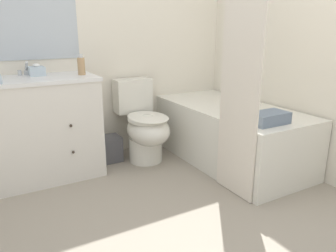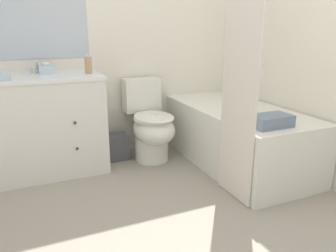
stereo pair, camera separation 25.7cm
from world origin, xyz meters
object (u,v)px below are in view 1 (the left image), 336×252
soap_dispenser (81,66)px  sink_faucet (27,71)px  toilet (144,126)px  wastebasket (108,149)px  bathtub (229,134)px  tissue_box (37,71)px  vanity_cabinet (36,128)px  bath_towel_folded (269,118)px

soap_dispenser → sink_faucet: bearing=152.5°
sink_faucet → toilet: bearing=-16.4°
wastebasket → soap_dispenser: 0.87m
sink_faucet → bathtub: size_ratio=0.09×
sink_faucet → tissue_box: size_ratio=0.96×
vanity_cabinet → bath_towel_folded: bearing=-35.9°
toilet → bath_towel_folded: size_ratio=2.52×
sink_faucet → bath_towel_folded: size_ratio=0.46×
soap_dispenser → tissue_box: bearing=156.3°
sink_faucet → toilet: 1.15m
wastebasket → soap_dispenser: (-0.23, -0.08, 0.83)m
sink_faucet → tissue_box: (0.07, -0.07, 0.00)m
toilet → bath_towel_folded: 1.20m
vanity_cabinet → sink_faucet: size_ratio=7.31×
vanity_cabinet → toilet: bearing=-6.2°
wastebasket → tissue_box: size_ratio=1.69×
bathtub → bath_towel_folded: 0.69m
vanity_cabinet → bath_towel_folded: size_ratio=3.36×
wastebasket → tissue_box: tissue_box is taller
toilet → soap_dispenser: bearing=172.9°
bath_towel_folded → sink_faucet: bearing=139.9°
bathtub → tissue_box: size_ratio=10.77×
toilet → bath_towel_folded: (0.58, -1.02, 0.25)m
vanity_cabinet → toilet: size_ratio=1.34×
wastebasket → soap_dispenser: soap_dispenser is taller
sink_faucet → wastebasket: (0.64, -0.13, -0.79)m
sink_faucet → wastebasket: 1.02m
tissue_box → bathtub: bearing=-21.7°
vanity_cabinet → wastebasket: size_ratio=4.17×
toilet → bathtub: size_ratio=0.49×
soap_dispenser → bath_towel_folded: soap_dispenser is taller
sink_faucet → wastebasket: sink_faucet is taller
vanity_cabinet → bath_towel_folded: vanity_cabinet is taller
bath_towel_folded → vanity_cabinet: bearing=144.1°
sink_faucet → bath_towel_folded: sink_faucet is taller
soap_dispenser → wastebasket: bearing=20.5°
bathtub → tissue_box: (-1.61, 0.64, 0.64)m
vanity_cabinet → bathtub: 1.77m
vanity_cabinet → toilet: 0.98m
toilet → tissue_box: size_ratio=5.27×
sink_faucet → bath_towel_folded: (1.55, -1.30, -0.32)m
wastebasket → tissue_box: (-0.57, 0.07, 0.79)m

